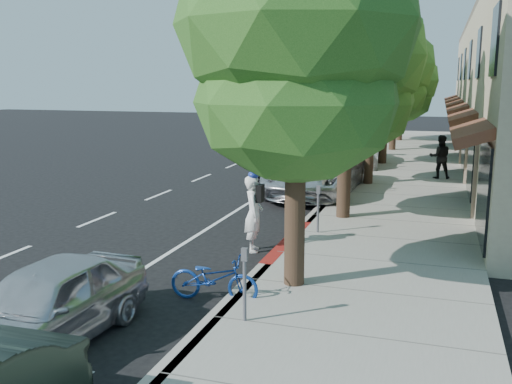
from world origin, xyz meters
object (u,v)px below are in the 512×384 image
at_px(street_tree_2, 372,70).
at_px(bicycle, 214,278).
at_px(near_car_a, 46,305).
at_px(street_tree_0, 297,32).
at_px(street_tree_1, 347,61).
at_px(street_tree_3, 386,67).
at_px(white_pickup, 353,149).
at_px(dark_sedan, 297,160).
at_px(cyclist, 254,214).
at_px(street_tree_5, 402,82).
at_px(pedestrian, 440,157).
at_px(silver_suv, 317,170).
at_px(dark_suv_far, 345,136).
at_px(street_tree_4, 395,72).

distance_m(street_tree_2, bicycle, 13.69).
xyz_separation_m(bicycle, near_car_a, (-1.80, -2.50, 0.22)).
bearing_deg(street_tree_0, street_tree_1, 90.00).
xyz_separation_m(street_tree_0, street_tree_1, (0.00, 6.00, -0.31)).
xyz_separation_m(street_tree_1, near_car_a, (-3.10, -9.50, -3.99)).
height_order(street_tree_1, street_tree_3, street_tree_3).
xyz_separation_m(street_tree_2, white_pickup, (-1.40, 5.61, -3.70)).
xyz_separation_m(white_pickup, near_car_a, (-1.70, -21.11, -0.17)).
height_order(dark_sedan, near_car_a, dark_sedan).
relative_size(cyclist, bicycle, 1.09).
distance_m(street_tree_5, dark_sedan, 17.70).
bearing_deg(pedestrian, near_car_a, 63.56).
bearing_deg(white_pickup, near_car_a, -102.04).
relative_size(street_tree_5, cyclist, 3.70).
relative_size(street_tree_0, white_pickup, 1.38).
distance_m(street_tree_1, white_pickup, 12.30).
height_order(street_tree_1, bicycle, street_tree_1).
xyz_separation_m(street_tree_1, silver_suv, (-1.63, 4.00, -3.78)).
xyz_separation_m(cyclist, white_pickup, (0.20, 15.27, -0.10)).
relative_size(cyclist, near_car_a, 0.47).
relative_size(cyclist, silver_suv, 0.29).
height_order(street_tree_2, cyclist, street_tree_2).
distance_m(white_pickup, dark_suv_far, 7.85).
relative_size(street_tree_2, silver_suv, 1.13).
relative_size(bicycle, near_car_a, 0.44).
bearing_deg(street_tree_4, silver_suv, -96.62).
relative_size(bicycle, dark_sedan, 0.34).
bearing_deg(dark_sedan, dark_suv_far, 92.75).
bearing_deg(white_pickup, dark_sedan, -117.22).
xyz_separation_m(street_tree_5, cyclist, (-1.60, -27.66, -3.16)).
bearing_deg(bicycle, street_tree_4, -5.95).
distance_m(street_tree_2, street_tree_3, 6.01).
bearing_deg(street_tree_2, pedestrian, 37.71).
height_order(near_car_a, pedestrian, pedestrian).
bearing_deg(near_car_a, silver_suv, 86.69).
bearing_deg(dark_sedan, street_tree_2, -12.71).
distance_m(street_tree_5, dark_suv_far, 6.52).
relative_size(street_tree_5, white_pickup, 1.20).
bearing_deg(cyclist, near_car_a, 148.69).
xyz_separation_m(street_tree_0, dark_sedan, (-3.10, 12.88, -4.15)).
bearing_deg(street_tree_1, cyclist, -113.63).
relative_size(street_tree_1, street_tree_5, 1.09).
bearing_deg(silver_suv, street_tree_4, 84.54).
distance_m(street_tree_3, white_pickup, 4.21).
bearing_deg(street_tree_4, street_tree_3, -90.00).
height_order(bicycle, dark_suv_far, dark_suv_far).
distance_m(cyclist, bicycle, 3.39).
relative_size(street_tree_1, dark_sedan, 1.50).
bearing_deg(dark_suv_far, pedestrian, -58.49).
bearing_deg(white_pickup, street_tree_2, -83.42).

